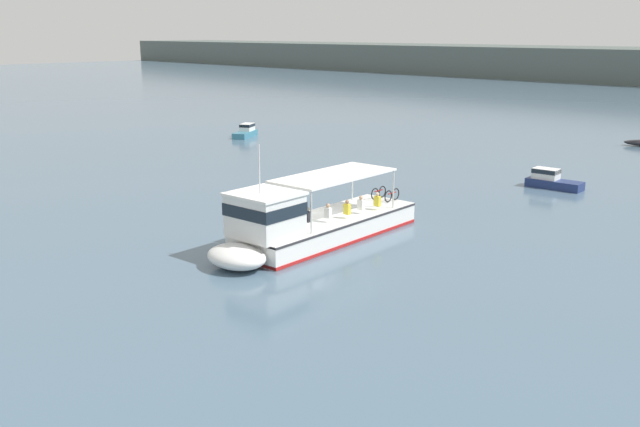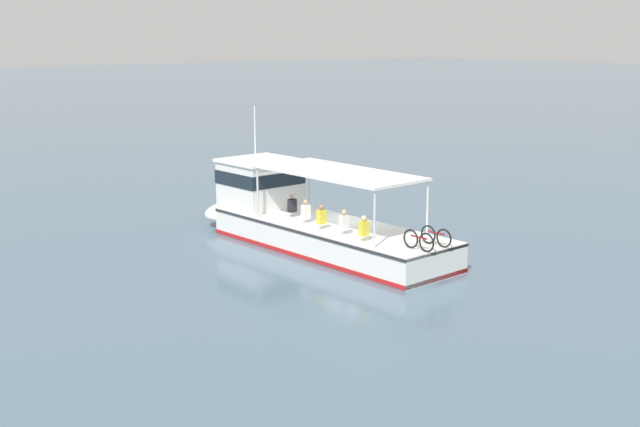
# 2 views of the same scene
# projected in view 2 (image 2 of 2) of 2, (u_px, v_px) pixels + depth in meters

# --- Properties ---
(ground_plane) EXTENTS (400.00, 400.00, 0.00)m
(ground_plane) POSITION_uv_depth(u_px,v_px,m) (353.00, 245.00, 32.60)
(ground_plane) COLOR slate
(ferry_main) EXTENTS (4.22, 12.99, 5.32)m
(ferry_main) POSITION_uv_depth(u_px,v_px,m) (303.00, 219.00, 32.59)
(ferry_main) COLOR white
(ferry_main) RESTS_ON ground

